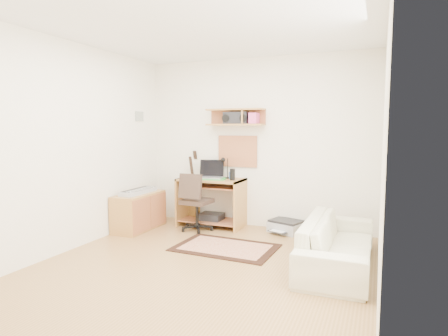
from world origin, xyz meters
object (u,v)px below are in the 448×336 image
at_px(cabinet, 139,211).
at_px(desk, 211,202).
at_px(printer, 286,226).
at_px(sofa, 338,235).
at_px(task_chair, 197,201).

bearing_deg(cabinet, desk, 32.33).
relative_size(printer, sofa, 0.25).
distance_m(printer, sofa, 1.45).
bearing_deg(task_chair, printer, 21.63).
height_order(desk, task_chair, task_chair).
relative_size(cabinet, printer, 1.97).
height_order(cabinet, sofa, sofa).
height_order(desk, sofa, desk).
bearing_deg(printer, cabinet, -143.13).
height_order(printer, sofa, sofa).
bearing_deg(task_chair, sofa, -15.34).
relative_size(task_chair, printer, 1.94).
xyz_separation_m(printer, sofa, (0.85, -1.14, 0.27)).
height_order(task_chair, sofa, task_chair).
bearing_deg(printer, sofa, -34.24).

